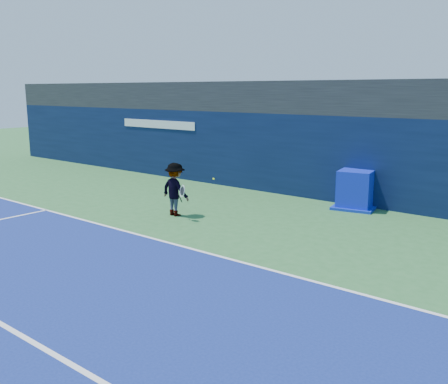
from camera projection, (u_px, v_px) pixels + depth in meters
The scene contains 7 objects.
ground at pixel (51, 269), 10.96m from camera, with size 80.00×80.00×0.00m, color #2F6933.
baseline at pixel (151, 238), 13.24m from camera, with size 24.00×0.10×0.01m, color white.
stadium_band at pixel (313, 97), 18.99m from camera, with size 36.00×3.00×1.20m, color black.
back_wall_assembly at pixel (298, 154), 18.66m from camera, with size 36.00×1.03×3.00m.
equipment_cart at pixel (356, 191), 16.52m from camera, with size 1.56×1.56×1.28m.
tennis_player at pixel (175, 189), 15.52m from camera, with size 1.30×0.72×1.66m.
tennis_ball at pixel (214, 179), 15.66m from camera, with size 0.06×0.06×0.06m.
Camera 1 is at (9.50, -5.68, 3.88)m, focal length 40.00 mm.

